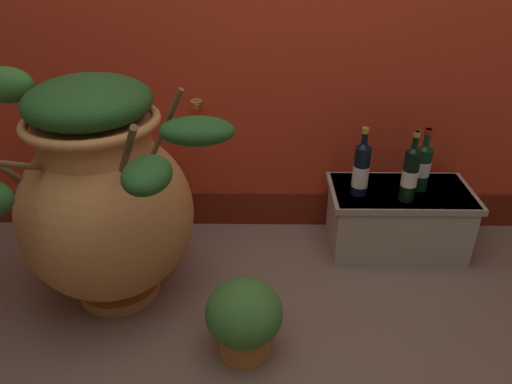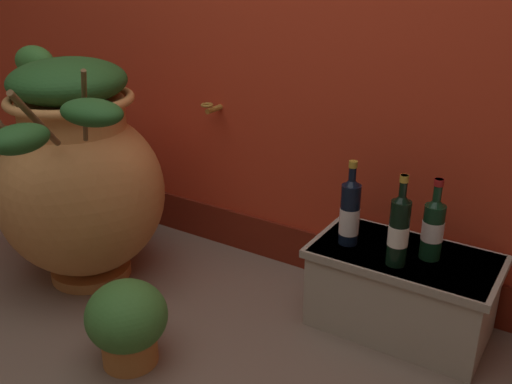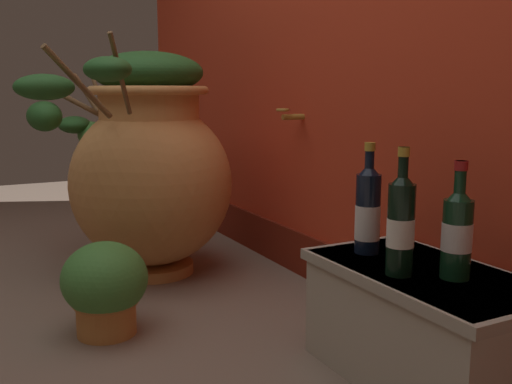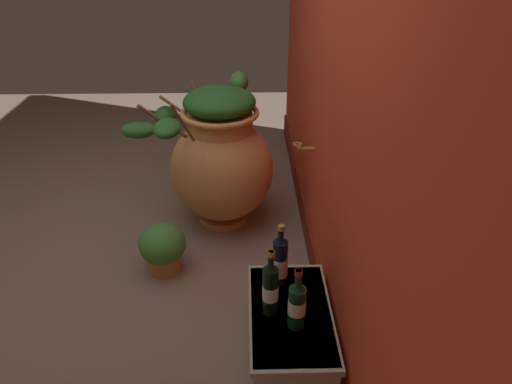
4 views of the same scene
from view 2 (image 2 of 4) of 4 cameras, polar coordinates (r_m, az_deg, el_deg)
name	(u,v)px [view 2 (image 2 of 4)]	position (r m, az deg, el deg)	size (l,w,h in m)	color
terracotta_urn	(77,175)	(2.51, -17.29, 1.58)	(1.13, 0.91, 1.00)	#D68E4C
stone_ledge	(401,288)	(2.26, 14.16, -9.16)	(0.68, 0.38, 0.32)	#B2A893
wine_bottle_left	(350,211)	(2.16, 9.25, -1.87)	(0.07, 0.07, 0.33)	black
wine_bottle_middle	(433,226)	(2.12, 17.09, -3.20)	(0.08, 0.08, 0.30)	black
wine_bottle_right	(399,228)	(2.04, 13.93, -3.46)	(0.07, 0.07, 0.33)	black
potted_shrub	(127,322)	(2.08, -12.60, -12.44)	(0.28, 0.28, 0.31)	#CC7F3D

